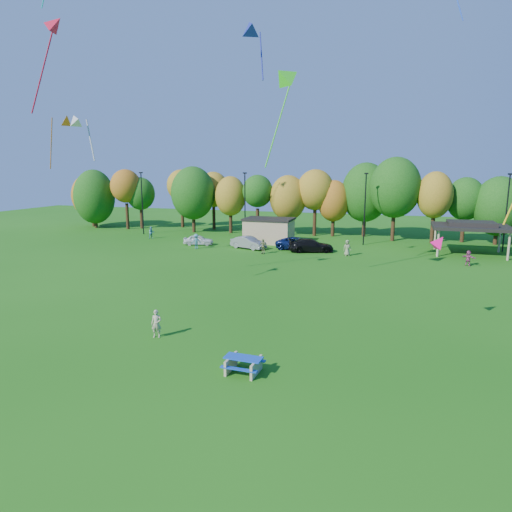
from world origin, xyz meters
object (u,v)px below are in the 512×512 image
(kite_flyer, at_px, (156,324))
(picnic_table, at_px, (243,364))
(car_a, at_px, (198,240))
(car_b, at_px, (248,243))
(car_d, at_px, (311,245))
(car_c, at_px, (298,244))

(kite_flyer, bearing_deg, picnic_table, -38.95)
(picnic_table, relative_size, car_a, 0.50)
(car_b, bearing_deg, car_d, -69.64)
(car_c, height_order, car_d, car_d)
(kite_flyer, distance_m, car_d, 30.03)
(car_d, bearing_deg, car_b, 72.36)
(car_a, distance_m, car_c, 12.90)
(car_b, xyz_separation_m, car_d, (7.65, 0.19, 0.02))
(picnic_table, bearing_deg, car_d, 97.48)
(car_d, bearing_deg, kite_flyer, 154.75)
(picnic_table, xyz_separation_m, car_b, (-10.73, 32.53, 0.29))
(car_b, bearing_deg, car_a, 103.77)
(car_a, xyz_separation_m, car_d, (14.60, -0.45, 0.13))
(car_c, bearing_deg, picnic_table, -169.65)
(kite_flyer, xyz_separation_m, car_b, (-4.39, 29.66, -0.07))
(car_a, height_order, car_c, car_c)
(kite_flyer, height_order, car_d, kite_flyer)
(car_b, distance_m, car_c, 6.05)
(kite_flyer, height_order, car_c, kite_flyer)
(car_a, bearing_deg, kite_flyer, -173.63)
(picnic_table, distance_m, car_a, 37.58)
(car_a, height_order, car_d, car_d)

